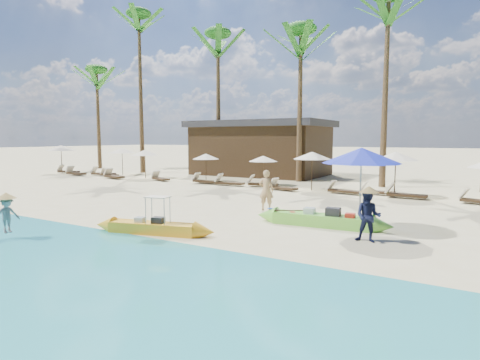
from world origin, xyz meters
The scene contains 35 objects.
ground centered at (0.00, 0.00, 0.00)m, with size 240.00×240.00×0.00m, color beige.
wet_sand_strip centered at (0.00, -5.00, 0.00)m, with size 240.00×4.50×0.01m, color tan.
green_canoe centered at (2.62, 1.63, 0.22)m, with size 5.18×0.91×0.66m.
yellow_canoe centered at (-1.51, -2.04, 0.19)m, with size 4.43×1.44×1.17m.
tourist centered at (-0.31, 3.34, 0.83)m, with size 0.61×0.40×1.66m, color tan.
vendor_green centered at (4.45, 0.32, 0.74)m, with size 0.72×0.56×1.49m, color #161B3D.
vendor_yellow centered at (-4.73, -4.68, 0.72)m, with size 0.70×0.40×1.08m, color gray.
blue_umbrella centered at (3.88, 1.69, 2.40)m, with size 2.47×2.47×2.65m.
resort_parasol_0 centered at (-23.15, 10.27, 2.11)m, with size 2.27×2.27×2.34m.
lounger_0_left centered at (-22.44, 10.25, 0.21)m, with size 1.92×1.13×0.62m.
lounger_0_right centered at (-20.31, 9.40, 0.22)m, with size 1.97×0.72×0.66m.
resort_parasol_1 centered at (-17.48, 11.71, 1.96)m, with size 2.11×2.11×2.17m.
lounger_1_left centered at (-18.22, 10.27, 0.22)m, with size 2.05×1.13×0.67m.
lounger_1_right centered at (-17.22, 10.06, 0.20)m, with size 1.79×0.75×0.59m.
resort_parasol_2 centered at (-13.92, 10.58, 1.88)m, with size 2.02×2.02×2.09m.
lounger_2_left centered at (-15.73, 9.15, 0.22)m, with size 2.02×0.97×0.66m.
resort_parasol_3 centered at (-8.69, 10.90, 1.71)m, with size 1.84×1.84×1.90m.
lounger_3_left centered at (-11.85, 9.82, 0.20)m, with size 1.80×1.08×0.58m.
lounger_3_right centered at (-8.17, 9.93, 0.20)m, with size 1.81×0.62×0.61m.
resort_parasol_4 centered at (-4.37, 10.94, 1.67)m, with size 1.80×1.80×1.86m.
lounger_4_left centered at (-6.24, 9.80, 0.21)m, with size 1.93×0.72×0.64m.
lounger_4_right centered at (-4.17, 10.27, 0.21)m, with size 1.97×0.99×0.64m.
resort_parasol_5 centered at (-0.95, 10.30, 1.97)m, with size 2.12×2.12×2.18m.
lounger_5_left centered at (-2.39, 9.42, 0.20)m, with size 1.82×0.94×0.59m.
resort_parasol_6 centered at (3.53, 10.06, 2.05)m, with size 2.21×2.21×2.28m.
lounger_6_left centered at (0.95, 9.77, 0.20)m, with size 1.83×0.77×0.60m.
lounger_6_right centered at (2.58, 10.26, 0.20)m, with size 1.79×0.69×0.59m.
lounger_7_left centered at (4.03, 9.72, 0.22)m, with size 1.93×0.66×0.65m.
lounger_7_right centered at (7.20, 9.48, 0.20)m, with size 1.87×0.97×0.61m.
palm_0 centered at (-24.62, 15.48, 8.11)m, with size 2.08×2.08×9.90m.
palm_1 centered at (-17.59, 14.06, 10.82)m, with size 2.08×2.08×13.60m.
palm_2 centered at (-10.45, 15.08, 9.18)m, with size 2.08×2.08×11.33m.
palm_3 centered at (-3.36, 14.27, 8.58)m, with size 2.08×2.08×10.52m.
palm_4 centered at (2.15, 14.01, 9.45)m, with size 2.08×2.08×11.70m.
pavilion_west centered at (-8.00, 17.50, 2.19)m, with size 10.80×6.60×4.30m.
Camera 1 is at (7.01, -11.14, 2.95)m, focal length 30.00 mm.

